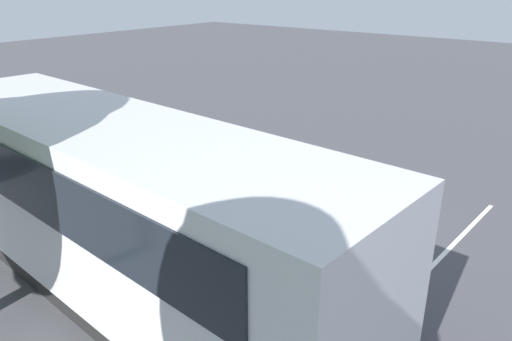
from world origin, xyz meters
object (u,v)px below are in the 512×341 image
(spectator_centre, at_px, (215,183))
(tour_bus, at_px, (117,210))
(stunt_motorcycle, at_px, (266,163))
(spectator_right, at_px, (170,174))
(parked_motorcycle_silver, at_px, (357,286))
(parked_motorcycle_dark, at_px, (153,208))
(spectator_left, at_px, (242,196))
(traffic_cone, at_px, (351,179))
(spectator_far_left, at_px, (285,209))

(spectator_centre, bearing_deg, tour_bus, 99.97)
(stunt_motorcycle, bearing_deg, spectator_centre, 100.25)
(spectator_right, xyz_separation_m, parked_motorcycle_silver, (-5.21, 0.48, -0.61))
(tour_bus, relative_size, parked_motorcycle_dark, 5.04)
(spectator_left, bearing_deg, tour_bus, 81.64)
(spectator_centre, distance_m, stunt_motorcycle, 2.68)
(tour_bus, distance_m, traffic_cone, 6.98)
(spectator_left, height_order, spectator_right, spectator_right)
(tour_bus, height_order, spectator_left, tour_bus)
(spectator_left, xyz_separation_m, parked_motorcycle_silver, (-3.22, 0.78, -0.51))
(spectator_right, height_order, traffic_cone, spectator_right)
(spectator_right, xyz_separation_m, parked_motorcycle_dark, (-0.10, 0.65, -0.61))
(spectator_left, distance_m, spectator_right, 2.01)
(spectator_left, height_order, stunt_motorcycle, spectator_left)
(spectator_right, distance_m, traffic_cone, 4.99)
(traffic_cone, bearing_deg, spectator_left, 80.56)
(spectator_far_left, relative_size, spectator_centre, 1.03)
(spectator_centre, xyz_separation_m, stunt_motorcycle, (0.47, -2.61, -0.38))
(traffic_cone, bearing_deg, spectator_far_left, 97.53)
(stunt_motorcycle, bearing_deg, spectator_left, 117.47)
(tour_bus, xyz_separation_m, spectator_right, (1.56, -2.60, -0.55))
(traffic_cone, bearing_deg, spectator_right, 57.75)
(spectator_right, bearing_deg, parked_motorcycle_dark, 98.46)
(spectator_far_left, relative_size, spectator_left, 1.03)
(spectator_far_left, bearing_deg, traffic_cone, -82.47)
(parked_motorcycle_dark, bearing_deg, spectator_right, -81.54)
(spectator_right, relative_size, stunt_motorcycle, 0.91)
(parked_motorcycle_silver, relative_size, parked_motorcycle_dark, 0.99)
(parked_motorcycle_silver, distance_m, parked_motorcycle_dark, 5.12)
(parked_motorcycle_silver, xyz_separation_m, parked_motorcycle_dark, (5.11, 0.17, 0.00))
(parked_motorcycle_dark, bearing_deg, stunt_motorcycle, -96.99)
(spectator_centre, bearing_deg, parked_motorcycle_silver, 167.56)
(spectator_far_left, relative_size, parked_motorcycle_dark, 0.85)
(spectator_centre, height_order, parked_motorcycle_dark, spectator_centre)
(spectator_right, bearing_deg, spectator_centre, -156.42)
(spectator_left, relative_size, traffic_cone, 2.66)
(tour_bus, bearing_deg, spectator_right, -59.05)
(spectator_left, xyz_separation_m, spectator_centre, (0.96, -0.15, 0.00))
(spectator_left, height_order, traffic_cone, spectator_left)
(stunt_motorcycle, distance_m, traffic_cone, 2.37)
(spectator_right, height_order, parked_motorcycle_dark, spectator_right)
(spectator_centre, distance_m, traffic_cone, 4.11)
(parked_motorcycle_silver, height_order, traffic_cone, parked_motorcycle_silver)
(spectator_centre, xyz_separation_m, spectator_right, (1.02, 0.45, 0.10))
(spectator_left, height_order, parked_motorcycle_silver, spectator_left)
(parked_motorcycle_dark, distance_m, stunt_motorcycle, 3.74)
(spectator_left, bearing_deg, stunt_motorcycle, -62.53)
(parked_motorcycle_dark, bearing_deg, spectator_centre, -130.21)
(tour_bus, height_order, parked_motorcycle_dark, tour_bus)
(tour_bus, relative_size, spectator_centre, 6.13)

